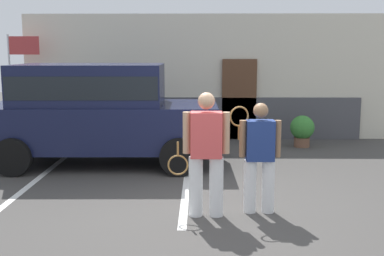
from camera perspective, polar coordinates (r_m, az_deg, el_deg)
The scene contains 9 objects.
ground_plane at distance 7.07m, azimuth 2.41°, elevation -10.02°, with size 40.00×40.00×0.00m, color #423F3D.
parking_stripe_0 at distance 9.00m, azimuth -18.43°, elevation -6.24°, with size 0.12×4.40×0.01m, color silver.
parking_stripe_1 at distance 8.50m, azimuth -0.67°, elevation -6.66°, with size 0.12×4.40×0.01m, color silver.
house_frontage at distance 12.78m, azimuth 1.80°, elevation 5.63°, with size 9.59×0.40×3.26m.
parked_suv at distance 9.97m, azimuth -11.05°, elevation 2.24°, with size 4.64×2.24×2.05m.
tennis_player_man at distance 6.71m, azimuth 1.65°, elevation -2.99°, with size 0.91×0.27×1.76m.
tennis_player_woman at distance 6.93m, azimuth 7.99°, elevation -3.29°, with size 0.74×0.25×1.60m.
potted_plant_by_porch at distance 11.96m, azimuth 12.94°, elevation -0.17°, with size 0.58×0.58×0.77m.
flag_pole at distance 12.95m, azimuth -20.00°, elevation 6.77°, with size 0.80×0.05×2.72m.
Camera 1 is at (-0.19, -6.67, 2.33)m, focal length 44.97 mm.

